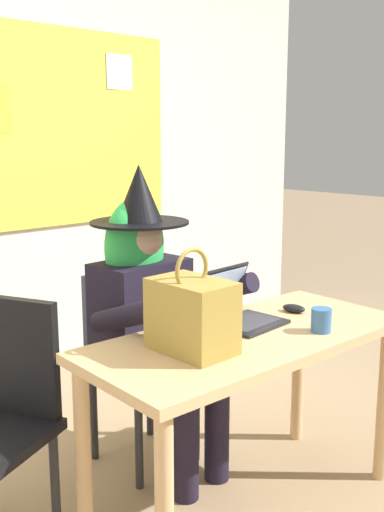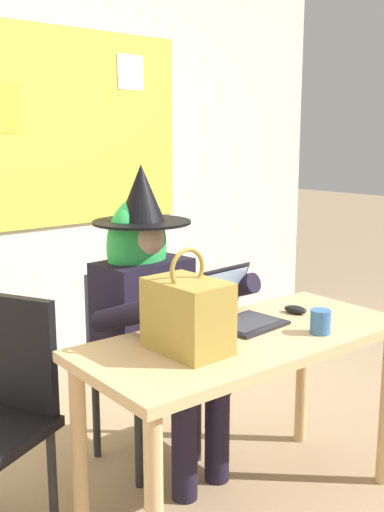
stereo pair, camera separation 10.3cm
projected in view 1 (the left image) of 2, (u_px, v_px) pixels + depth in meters
wall_back_bulletin at (0, 160)px, 3.53m from camera, size 5.32×2.07×2.70m
desk_main at (248, 360)px, 2.39m from camera, size 1.38×0.67×0.75m
chair_at_desk at (133, 356)px, 2.84m from camera, size 0.42×0.42×0.89m
person_costumed at (149, 303)px, 2.70m from camera, size 0.61×0.70×1.39m
laptop at (237, 310)px, 2.50m from camera, size 0.29×0.32×0.23m
computer_mouse at (294, 308)px, 2.65m from camera, size 0.08×0.11×0.03m
handbag at (192, 315)px, 2.15m from camera, size 0.20×0.30×0.38m
coffee_mug at (321, 320)px, 2.38m from camera, size 0.08×0.08×0.09m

